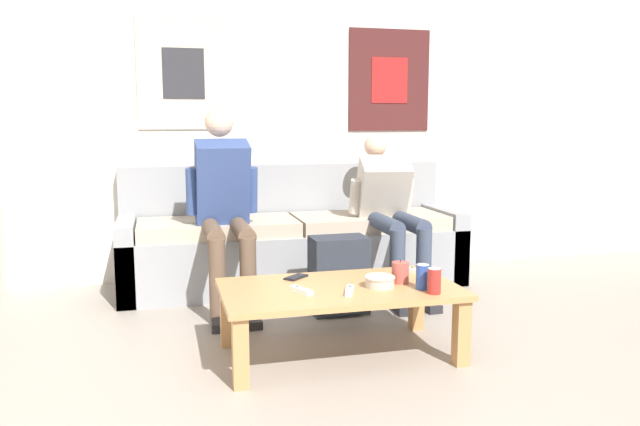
{
  "coord_description": "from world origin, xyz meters",
  "views": [
    {
      "loc": [
        -0.84,
        -1.76,
        1.18
      ],
      "look_at": [
        0.05,
        1.68,
        0.66
      ],
      "focal_mm": 35.0,
      "sensor_mm": 36.0,
      "label": 1
    }
  ],
  "objects": [
    {
      "name": "coffee_table",
      "position": [
        0.01,
        1.16,
        0.31
      ],
      "size": [
        1.19,
        0.66,
        0.36
      ],
      "color": "#B27F4C",
      "rests_on": "ground_plane"
    },
    {
      "name": "person_seated_teen",
      "position": [
        0.68,
        2.23,
        0.6
      ],
      "size": [
        0.47,
        0.97,
        1.09
      ],
      "color": "#384256",
      "rests_on": "ground_plane"
    },
    {
      "name": "game_controller_near_left",
      "position": [
        0.03,
        1.03,
        0.37
      ],
      "size": [
        0.08,
        0.15,
        0.03
      ],
      "color": "white",
      "rests_on": "coffee_table"
    },
    {
      "name": "couch",
      "position": [
        0.08,
        2.6,
        0.29
      ],
      "size": [
        2.43,
        0.73,
        0.86
      ],
      "color": "gray",
      "rests_on": "ground_plane"
    },
    {
      "name": "pillar_candle",
      "position": [
        0.34,
        1.15,
        0.41
      ],
      "size": [
        0.09,
        0.09,
        0.12
      ],
      "color": "#B24C42",
      "rests_on": "coffee_table"
    },
    {
      "name": "game_controller_far_center",
      "position": [
        -0.2,
        1.09,
        0.37
      ],
      "size": [
        0.09,
        0.15,
        0.03
      ],
      "color": "white",
      "rests_on": "coffee_table"
    },
    {
      "name": "cell_phone",
      "position": [
        -0.16,
        1.38,
        0.36
      ],
      "size": [
        0.15,
        0.14,
        0.01
      ],
      "color": "black",
      "rests_on": "coffee_table"
    },
    {
      "name": "backpack",
      "position": [
        0.21,
        1.84,
        0.23
      ],
      "size": [
        0.35,
        0.25,
        0.48
      ],
      "color": "#282D38",
      "rests_on": "ground_plane"
    },
    {
      "name": "game_controller_near_right",
      "position": [
        0.5,
        1.32,
        0.37
      ],
      "size": [
        0.1,
        0.14,
        0.03
      ],
      "color": "white",
      "rests_on": "coffee_table"
    },
    {
      "name": "wall_back",
      "position": [
        0.0,
        2.96,
        1.28
      ],
      "size": [
        10.0,
        0.07,
        2.55
      ],
      "color": "silver",
      "rests_on": "ground_plane"
    },
    {
      "name": "person_seated_adult",
      "position": [
        -0.45,
        2.22,
        0.68
      ],
      "size": [
        0.47,
        0.92,
        1.27
      ],
      "color": "brown",
      "rests_on": "ground_plane"
    },
    {
      "name": "drink_can_blue",
      "position": [
        0.4,
        1.01,
        0.42
      ],
      "size": [
        0.07,
        0.07,
        0.12
      ],
      "color": "#28479E",
      "rests_on": "coffee_table"
    },
    {
      "name": "ceramic_bowl",
      "position": [
        0.21,
        1.1,
        0.39
      ],
      "size": [
        0.16,
        0.16,
        0.06
      ],
      "color": "#B7B2A8",
      "rests_on": "coffee_table"
    },
    {
      "name": "drink_can_red",
      "position": [
        0.42,
        0.92,
        0.42
      ],
      "size": [
        0.07,
        0.07,
        0.12
      ],
      "color": "maroon",
      "rests_on": "coffee_table"
    }
  ]
}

